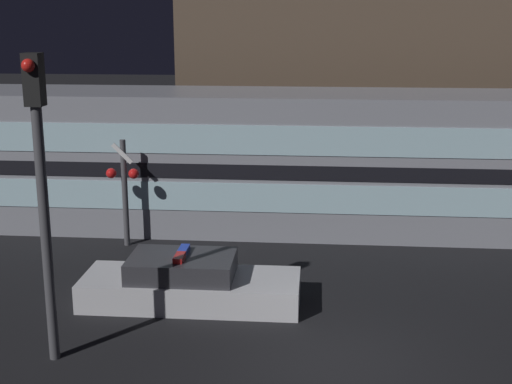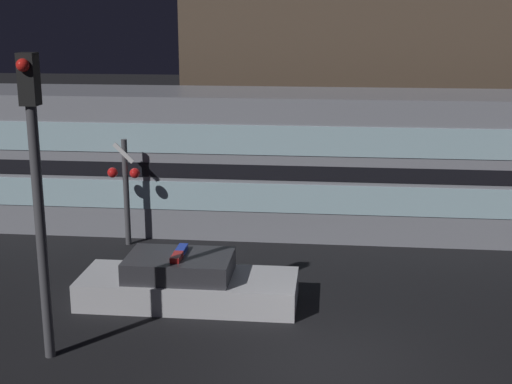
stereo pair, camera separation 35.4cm
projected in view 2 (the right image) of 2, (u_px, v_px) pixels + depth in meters
ground_plane at (327, 363)px, 13.19m from camera, size 120.00×120.00×0.00m
train at (307, 161)px, 20.99m from camera, size 22.64×3.21×4.06m
police_car at (186, 284)px, 15.85m from camera, size 4.82×1.73×1.22m
crossing_signal_far at (125, 185)px, 19.45m from camera, size 0.90×0.38×2.97m
traffic_light_corner at (37, 183)px, 12.63m from camera, size 0.30×0.46×5.65m
building_left at (347, 77)px, 26.20m from camera, size 11.66×4.06×7.95m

